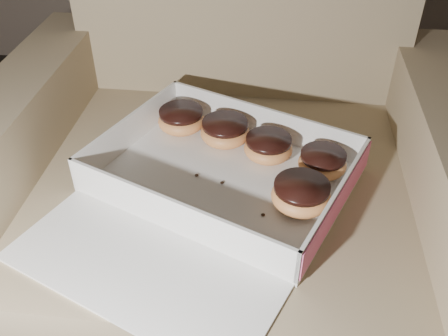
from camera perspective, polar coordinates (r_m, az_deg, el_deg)
armchair at (r=1.07m, az=0.37°, el=-3.49°), size 0.91×0.77×0.95m
bakery_box at (r=0.87m, az=-1.29°, el=-2.37°), size 0.59×0.63×0.07m
donut_a at (r=0.94m, az=5.09°, el=2.39°), size 0.09×0.09×0.05m
donut_b at (r=0.84m, az=8.80°, el=-3.04°), size 0.10×0.10×0.05m
donut_c at (r=0.92m, az=11.18°, el=0.61°), size 0.09×0.09×0.04m
donut_d at (r=0.98m, az=0.12°, el=4.21°), size 0.10×0.10×0.05m
donut_e at (r=1.02m, az=-4.90°, el=5.55°), size 0.09×0.09×0.05m
crumb_a at (r=0.91m, az=-3.16°, el=-0.83°), size 0.01×0.01×0.00m
crumb_b at (r=0.89m, az=-0.23°, el=-1.69°), size 0.01×0.01×0.00m
crumb_c at (r=0.89m, az=-12.08°, el=-2.66°), size 0.01×0.01×0.00m
crumb_d at (r=0.80m, az=-0.54°, el=-7.27°), size 0.01×0.01×0.00m
crumb_e at (r=0.83m, az=4.48°, el=-5.35°), size 0.01×0.01×0.00m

